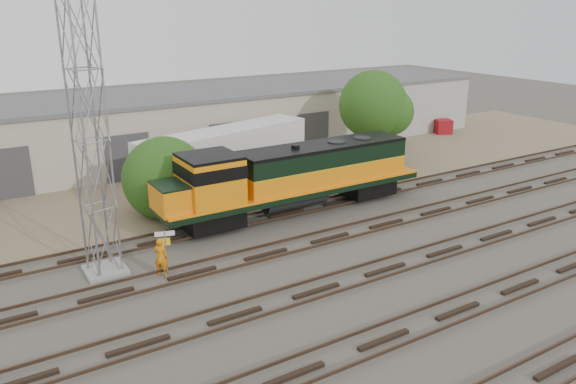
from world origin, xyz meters
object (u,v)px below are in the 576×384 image
semi_trailer (229,150)px  worker (161,257)px  locomotive (291,176)px  signal_tower (91,146)px

semi_trailer → worker: bearing=-143.9°
locomotive → signal_tower: bearing=-170.0°
locomotive → worker: locomotive is taller
locomotive → signal_tower: size_ratio=1.36×
signal_tower → worker: bearing=-39.4°
worker → semi_trailer: (8.87, 10.86, 1.62)m
locomotive → worker: size_ratio=9.05×
worker → semi_trailer: semi_trailer is taller
locomotive → semi_trailer: 7.05m
locomotive → signal_tower: signal_tower is taller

